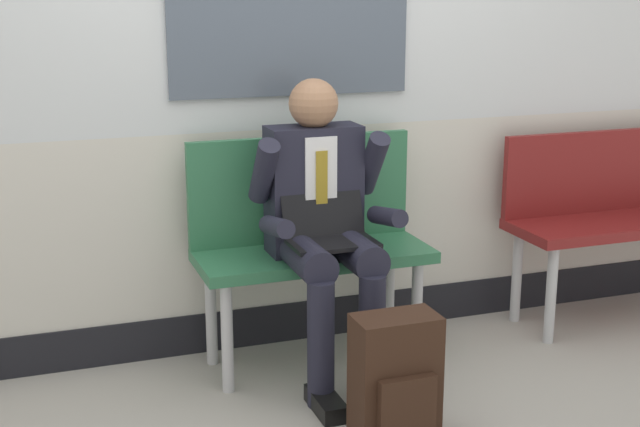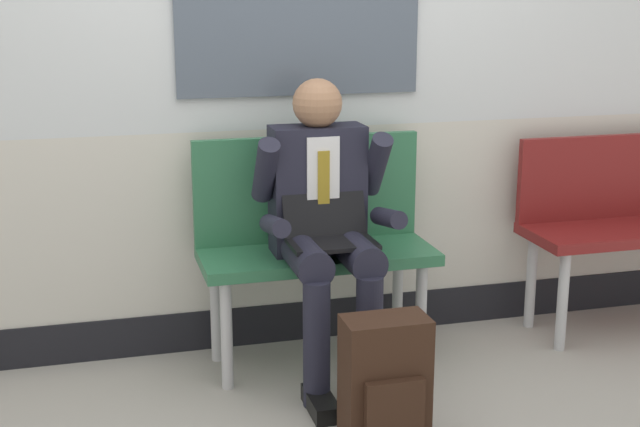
{
  "view_description": "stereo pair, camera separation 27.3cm",
  "coord_description": "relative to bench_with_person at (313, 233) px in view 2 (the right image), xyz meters",
  "views": [
    {
      "loc": [
        -1.13,
        -3.16,
        1.66
      ],
      "look_at": [
        0.04,
        0.13,
        0.75
      ],
      "focal_mm": 49.59,
      "sensor_mm": 36.0,
      "label": 1
    },
    {
      "loc": [
        -0.87,
        -3.24,
        1.66
      ],
      "look_at": [
        0.04,
        0.13,
        0.75
      ],
      "focal_mm": 49.59,
      "sensor_mm": 36.0,
      "label": 2
    }
  ],
  "objects": [
    {
      "name": "backpack",
      "position": [
        0.06,
        -0.84,
        -0.35
      ],
      "size": [
        0.31,
        0.22,
        0.49
      ],
      "color": "#331E14",
      "rests_on": "ground"
    },
    {
      "name": "ground_plane",
      "position": [
        -0.08,
        -0.4,
        -0.59
      ],
      "size": [
        18.0,
        18.0,
        0.0
      ],
      "primitive_type": "plane",
      "color": "#9E9991"
    },
    {
      "name": "bench_with_person",
      "position": [
        0.0,
        0.0,
        0.0
      ],
      "size": [
        1.03,
        0.42,
        1.01
      ],
      "color": "#2D6B47",
      "rests_on": "ground"
    },
    {
      "name": "station_wall",
      "position": [
        -0.08,
        0.27,
        0.82
      ],
      "size": [
        6.9,
        0.16,
        2.85
      ],
      "color": "silver",
      "rests_on": "ground"
    },
    {
      "name": "person_seated",
      "position": [
        -0.0,
        -0.21,
        0.1
      ],
      "size": [
        0.57,
        0.7,
        1.28
      ],
      "color": "#1E1E2D",
      "rests_on": "ground"
    }
  ]
}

